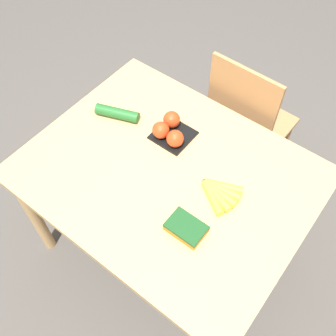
# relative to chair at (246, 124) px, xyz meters

# --- Properties ---
(ground_plane) EXTENTS (12.00, 12.00, 0.00)m
(ground_plane) POSITION_rel_chair_xyz_m (-0.04, -0.67, -0.50)
(ground_plane) COLOR #4C4742
(dining_table) EXTENTS (1.23, 0.97, 0.76)m
(dining_table) POSITION_rel_chair_xyz_m (-0.04, -0.67, 0.16)
(dining_table) COLOR tan
(dining_table) RESTS_ON ground_plane
(chair) EXTENTS (0.43, 0.41, 0.98)m
(chair) POSITION_rel_chair_xyz_m (0.00, 0.00, 0.00)
(chair) COLOR #A87547
(chair) RESTS_ON ground_plane
(banana_bunch) EXTENTS (0.18, 0.18, 0.04)m
(banana_bunch) POSITION_rel_chair_xyz_m (0.20, -0.63, 0.28)
(banana_bunch) COLOR brown
(banana_bunch) RESTS_ON dining_table
(tomato_pack) EXTENTS (0.17, 0.17, 0.09)m
(tomato_pack) POSITION_rel_chair_xyz_m (-0.15, -0.51, 0.30)
(tomato_pack) COLOR black
(tomato_pack) RESTS_ON dining_table
(carrot_bag) EXTENTS (0.15, 0.11, 0.04)m
(carrot_bag) POSITION_rel_chair_xyz_m (0.19, -0.85, 0.29)
(carrot_bag) COLOR orange
(carrot_bag) RESTS_ON dining_table
(cucumber_near) EXTENTS (0.22, 0.13, 0.05)m
(cucumber_near) POSITION_rel_chair_xyz_m (-0.43, -0.57, 0.29)
(cucumber_near) COLOR #236028
(cucumber_near) RESTS_ON dining_table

